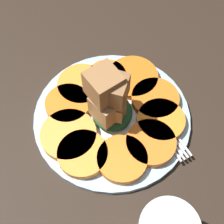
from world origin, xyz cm
name	(u,v)px	position (x,y,z in cm)	size (l,w,h in cm)	color
table_slab	(112,121)	(0.00, 0.00, 1.00)	(120.00, 120.00, 2.00)	black
plate	(112,117)	(0.00, 0.00, 2.52)	(27.62, 27.62, 1.05)	#99B7D1
carrot_slice_0	(83,154)	(-6.64, 6.10, 3.78)	(8.24, 8.24, 1.36)	orange
carrot_slice_1	(120,159)	(-8.71, 0.37, 3.78)	(8.17, 8.17, 1.36)	orange
carrot_slice_2	(151,143)	(-6.80, -5.22, 3.78)	(8.31, 8.31, 1.36)	orange
carrot_slice_3	(161,120)	(-3.03, -7.98, 3.78)	(8.23, 8.23, 1.36)	orange
carrot_slice_4	(155,99)	(1.44, -8.14, 3.78)	(8.53, 8.53, 1.36)	orange
carrot_slice_5	(133,77)	(6.86, -5.28, 3.78)	(9.37, 9.37, 1.36)	orange
carrot_slice_6	(107,77)	(7.95, -0.56, 3.78)	(7.20, 7.20, 1.36)	orange
carrot_slice_7	(82,85)	(6.96, 4.33, 3.78)	(8.88, 8.88, 1.36)	orange
carrot_slice_8	(68,104)	(3.26, 7.34, 3.78)	(8.04, 8.04, 1.36)	orange
carrot_slice_9	(69,135)	(-2.80, 7.94, 3.78)	(9.44, 9.44, 1.36)	#F9953A
center_pile	(110,101)	(-0.50, 0.48, 8.54)	(7.83, 7.94, 11.72)	#1E4723
fork	(157,119)	(-2.42, -7.60, 3.30)	(17.54, 7.31, 0.40)	silver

